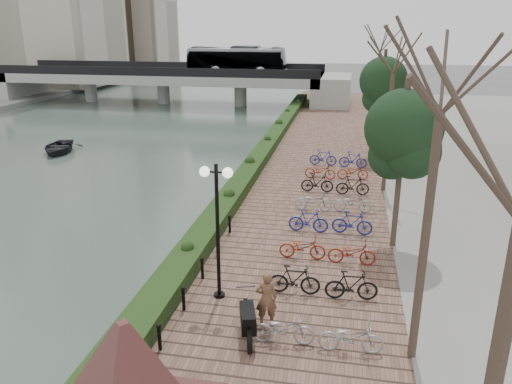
% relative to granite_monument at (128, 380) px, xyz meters
% --- Properties ---
extents(ground, '(220.00, 220.00, 0.00)m').
position_rel_granite_monument_xyz_m(ground, '(-1.89, 1.85, -1.90)').
color(ground, '#59595B').
rests_on(ground, ground).
extents(river_water, '(30.00, 130.00, 0.02)m').
position_rel_granite_monument_xyz_m(river_water, '(-16.89, 26.85, -1.89)').
color(river_water, '#44554C').
rests_on(river_water, ground).
extents(promenade, '(8.00, 75.00, 0.50)m').
position_rel_granite_monument_xyz_m(promenade, '(2.11, 19.35, -1.65)').
color(promenade, brown).
rests_on(promenade, ground).
extents(hedge, '(1.10, 56.00, 0.60)m').
position_rel_granite_monument_xyz_m(hedge, '(-1.29, 21.85, -1.10)').
color(hedge, '#1E3914').
rests_on(hedge, promenade).
extents(chain_fence, '(0.10, 14.10, 0.70)m').
position_rel_granite_monument_xyz_m(chain_fence, '(-0.49, 3.85, -1.05)').
color(chain_fence, black).
rests_on(chain_fence, promenade).
extents(granite_monument, '(4.06, 4.06, 2.76)m').
position_rel_granite_monument_xyz_m(granite_monument, '(0.00, 0.00, 0.00)').
color(granite_monument, '#45211D').
rests_on(granite_monument, promenade).
extents(lamppost, '(1.02, 0.32, 4.39)m').
position_rel_granite_monument_xyz_m(lamppost, '(0.37, 5.83, 1.81)').
color(lamppost, black).
rests_on(lamppost, promenade).
extents(motorcycle, '(1.03, 1.91, 1.14)m').
position_rel_granite_monument_xyz_m(motorcycle, '(1.69, 3.93, -0.83)').
color(motorcycle, black).
rests_on(motorcycle, promenade).
extents(pedestrian, '(0.70, 0.55, 1.70)m').
position_rel_granite_monument_xyz_m(pedestrian, '(2.11, 4.53, -0.54)').
color(pedestrian, brown).
rests_on(pedestrian, promenade).
extents(bicycle_parking, '(2.40, 19.89, 1.00)m').
position_rel_granite_monument_xyz_m(bicycle_parking, '(3.61, 12.73, -0.92)').
color(bicycle_parking, '#A0A1A5').
rests_on(bicycle_parking, promenade).
extents(street_trees, '(3.20, 37.12, 6.80)m').
position_rel_granite_monument_xyz_m(street_trees, '(6.11, 14.53, 1.79)').
color(street_trees, '#35291F').
rests_on(street_trees, promenade).
extents(bridge, '(36.00, 10.77, 6.50)m').
position_rel_granite_monument_xyz_m(bridge, '(-15.10, 46.85, 1.47)').
color(bridge, gray).
rests_on(bridge, ground).
extents(boat, '(3.68, 4.46, 0.80)m').
position_rel_granite_monument_xyz_m(boat, '(-16.14, 23.70, -1.48)').
color(boat, black).
rests_on(boat, river_water).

